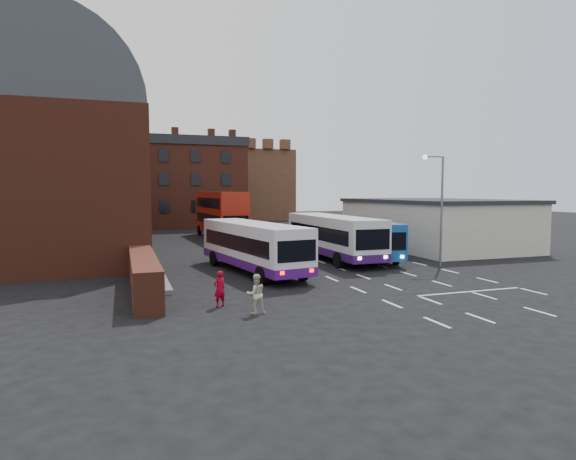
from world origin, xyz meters
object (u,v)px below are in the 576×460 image
object	(u,v)px
bus_blue	(363,236)
pedestrian_red	(220,289)
bus_white_outbound	(253,243)
bus_red_double	(220,214)
street_lamp	(438,200)
bus_white_inbound	(333,234)
pedestrian_beige	(256,294)

from	to	relation	value
bus_blue	pedestrian_red	size ratio (longest dim) A/B	6.82
bus_white_outbound	bus_blue	distance (m)	9.82
bus_red_double	street_lamp	world-z (taller)	street_lamp
bus_white_inbound	pedestrian_beige	bearing A→B (deg)	54.27
bus_red_double	bus_white_inbound	bearing A→B (deg)	101.23
bus_white_outbound	bus_blue	xyz separation A→B (m)	(9.26, 3.27, -0.11)
bus_white_outbound	bus_red_double	world-z (taller)	bus_red_double
bus_white_inbound	bus_blue	bearing A→B (deg)	174.80
bus_white_outbound	bus_blue	size ratio (longest dim) A/B	1.07
pedestrian_beige	bus_white_inbound	bearing A→B (deg)	-127.18
bus_blue	pedestrian_beige	distance (m)	17.54
bus_white_inbound	bus_red_double	size ratio (longest dim) A/B	0.94
bus_white_inbound	bus_blue	size ratio (longest dim) A/B	1.09
bus_blue	bus_red_double	world-z (taller)	bus_red_double
bus_white_outbound	street_lamp	bearing A→B (deg)	-17.74
street_lamp	bus_blue	bearing A→B (deg)	118.12
bus_white_outbound	pedestrian_red	size ratio (longest dim) A/B	7.27
bus_white_inbound	street_lamp	distance (m)	7.77
pedestrian_beige	pedestrian_red	bearing A→B (deg)	-56.81
bus_white_outbound	bus_red_double	xyz separation A→B (m)	(2.31, 21.99, 0.81)
bus_red_double	pedestrian_red	world-z (taller)	bus_red_double
street_lamp	pedestrian_red	xyz separation A→B (m)	(-15.61, -6.26, -3.62)
bus_red_double	bus_white_outbound	bearing A→B (deg)	81.29
bus_white_inbound	bus_white_outbound	bearing A→B (deg)	26.26
bus_white_inbound	bus_red_double	xyz separation A→B (m)	(-4.60, 18.52, 0.73)
bus_white_outbound	bus_red_double	distance (m)	22.12
street_lamp	pedestrian_beige	distance (m)	16.86
bus_blue	bus_white_inbound	bearing A→B (deg)	4.02
bus_blue	bus_red_double	xyz separation A→B (m)	(-6.95, 18.72, 0.92)
bus_blue	street_lamp	xyz separation A→B (m)	(2.73, -5.12, 2.72)
street_lamp	pedestrian_beige	world-z (taller)	street_lamp
bus_white_inbound	pedestrian_beige	xyz separation A→B (m)	(-9.37, -13.22, -1.06)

